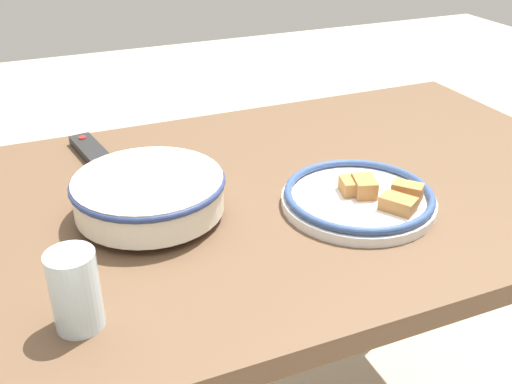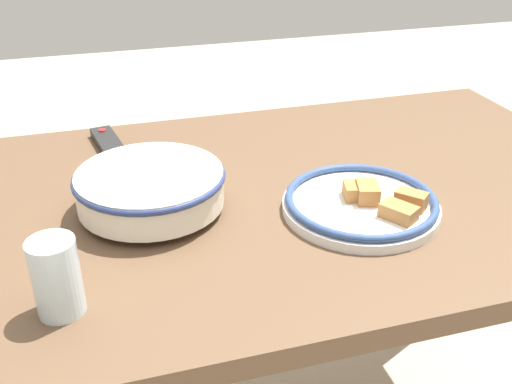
{
  "view_description": "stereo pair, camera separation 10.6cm",
  "coord_description": "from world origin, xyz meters",
  "views": [
    {
      "loc": [
        -0.44,
        -0.92,
        1.32
      ],
      "look_at": [
        -0.07,
        -0.07,
        0.82
      ],
      "focal_mm": 42.0,
      "sensor_mm": 36.0,
      "label": 1
    },
    {
      "loc": [
        -0.34,
        -0.96,
        1.32
      ],
      "look_at": [
        -0.07,
        -0.07,
        0.82
      ],
      "focal_mm": 42.0,
      "sensor_mm": 36.0,
      "label": 2
    }
  ],
  "objects": [
    {
      "name": "food_plate",
      "position": [
        0.11,
        -0.12,
        0.8
      ],
      "size": [
        0.28,
        0.28,
        0.05
      ],
      "color": "white",
      "rests_on": "dining_table"
    },
    {
      "name": "dining_table",
      "position": [
        0.0,
        0.0,
        0.68
      ],
      "size": [
        1.38,
        0.83,
        0.78
      ],
      "color": "brown",
      "rests_on": "ground_plane"
    },
    {
      "name": "drinking_glass",
      "position": [
        -0.41,
        -0.25,
        0.84
      ],
      "size": [
        0.07,
        0.07,
        0.11
      ],
      "color": "silver",
      "rests_on": "dining_table"
    },
    {
      "name": "noodle_bowl",
      "position": [
        -0.25,
        -0.01,
        0.82
      ],
      "size": [
        0.27,
        0.27,
        0.08
      ],
      "color": "silver",
      "rests_on": "dining_table"
    },
    {
      "name": "tv_remote",
      "position": [
        -0.31,
        0.28,
        0.79
      ],
      "size": [
        0.07,
        0.19,
        0.02
      ],
      "rotation": [
        0.0,
        0.0,
        0.16
      ],
      "color": "black",
      "rests_on": "dining_table"
    }
  ]
}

